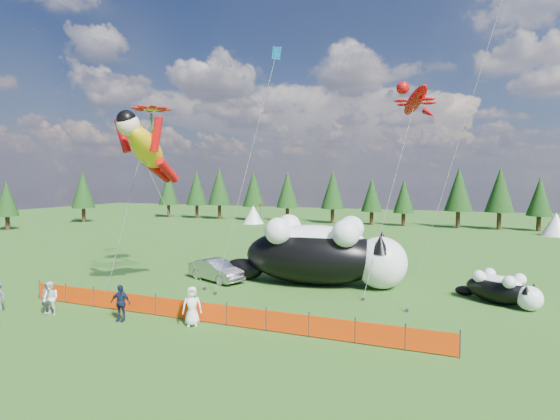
% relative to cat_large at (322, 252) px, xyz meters
% --- Properties ---
extents(ground, '(160.00, 160.00, 0.00)m').
position_rel_cat_large_xyz_m(ground, '(-2.83, -6.29, -2.08)').
color(ground, '#0F370A').
rests_on(ground, ground).
extents(safety_fence, '(22.06, 0.06, 1.10)m').
position_rel_cat_large_xyz_m(safety_fence, '(-2.83, -9.29, -1.58)').
color(safety_fence, '#262626').
rests_on(safety_fence, ground).
extents(tree_line, '(90.00, 4.00, 8.00)m').
position_rel_cat_large_xyz_m(tree_line, '(-2.83, 38.71, 1.92)').
color(tree_line, black).
rests_on(tree_line, ground).
extents(festival_tents, '(50.00, 3.20, 2.80)m').
position_rel_cat_large_xyz_m(festival_tents, '(8.17, 33.71, -0.68)').
color(festival_tents, white).
rests_on(festival_tents, ground).
extents(cat_large, '(12.14, 5.14, 4.39)m').
position_rel_cat_large_xyz_m(cat_large, '(0.00, 0.00, 0.00)').
color(cat_large, black).
rests_on(cat_large, ground).
extents(cat_small, '(4.28, 3.43, 1.75)m').
position_rel_cat_large_xyz_m(cat_small, '(10.34, -0.63, -1.25)').
color(cat_small, black).
rests_on(cat_small, ground).
extents(car, '(4.56, 2.97, 1.42)m').
position_rel_cat_large_xyz_m(car, '(-6.86, -1.59, -1.37)').
color(car, '#A8A8AC').
rests_on(car, ground).
extents(spectator_a, '(0.72, 0.62, 1.65)m').
position_rel_cat_large_xyz_m(spectator_a, '(-11.02, -11.13, -1.26)').
color(spectator_a, '#545459').
rests_on(spectator_a, ground).
extents(spectator_b, '(0.83, 0.50, 1.69)m').
position_rel_cat_large_xyz_m(spectator_b, '(-10.71, -11.22, -1.24)').
color(spectator_b, white).
rests_on(spectator_b, ground).
extents(spectator_c, '(1.10, 0.68, 1.75)m').
position_rel_cat_large_xyz_m(spectator_c, '(-6.87, -10.60, -1.21)').
color(spectator_c, '#141D37').
rests_on(spectator_c, ground).
extents(spectator_e, '(1.07, 0.97, 1.83)m').
position_rel_cat_large_xyz_m(spectator_e, '(-3.32, -9.89, -1.17)').
color(spectator_e, white).
rests_on(spectator_e, ground).
extents(superhero_kite, '(5.86, 6.11, 10.98)m').
position_rel_cat_large_xyz_m(superhero_kite, '(-8.64, -6.20, 6.41)').
color(superhero_kite, gold).
rests_on(superhero_kite, ground).
extents(gecko_kite, '(5.20, 14.02, 16.48)m').
position_rel_cat_large_xyz_m(gecko_kite, '(4.91, 7.83, 10.60)').
color(gecko_kite, '#C0090B').
rests_on(gecko_kite, ground).
extents(flower_kite, '(3.29, 7.28, 12.66)m').
position_rel_cat_large_xyz_m(flower_kite, '(-11.15, -2.55, 9.23)').
color(flower_kite, '#C0090B').
rests_on(flower_kite, ground).
extents(diamond_kite_a, '(3.06, 3.84, 15.42)m').
position_rel_cat_large_xyz_m(diamond_kite_a, '(-2.70, -1.56, 11.73)').
color(diamond_kite_a, '#0C65B4').
rests_on(diamond_kite_a, ground).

